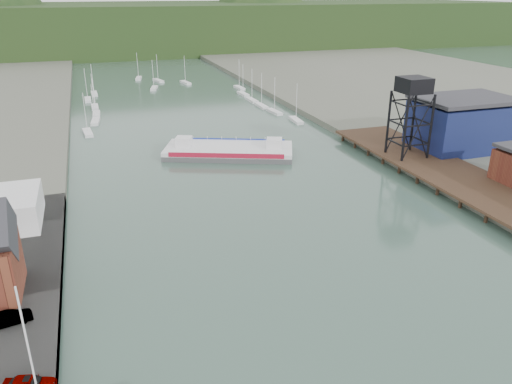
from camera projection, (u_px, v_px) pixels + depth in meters
east_pier at (455, 176)px, 92.99m from camera, size 14.00×70.00×2.45m
flagpole at (29, 351)px, 39.53m from camera, size 0.16×0.16×12.00m
lift_tower at (413, 90)px, 98.61m from camera, size 6.50×6.50×16.00m
blue_shed at (462, 124)px, 108.03m from camera, size 20.50×14.50×11.30m
marina_sailboats at (173, 99)px, 164.75m from camera, size 57.71×92.65×0.90m
distant_hills at (119, 31)px, 302.72m from camera, size 500.00×120.00×80.00m
chain_ferry at (229, 150)px, 109.95m from camera, size 29.90×20.65×4.00m
car_west_a at (29, 384)px, 43.36m from camera, size 4.76×2.85×1.52m
car_west_b at (10, 318)px, 52.05m from camera, size 4.62×2.40×1.45m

